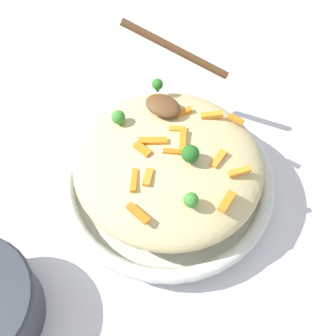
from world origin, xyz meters
TOP-DOWN VIEW (x-y plane):
  - ground_plane at (0.00, 0.00)m, footprint 2.40×2.40m
  - serving_bowl at (0.00, 0.00)m, footprint 0.33×0.33m
  - pasta_mound at (0.00, 0.00)m, footprint 0.28×0.28m
  - carrot_piece_0 at (-0.07, -0.02)m, footprint 0.01×0.03m
  - carrot_piece_1 at (0.03, -0.00)m, footprint 0.04×0.03m
  - carrot_piece_2 at (0.03, 0.02)m, footprint 0.03×0.02m
  - carrot_piece_3 at (-0.01, 0.00)m, footprint 0.03×0.02m
  - carrot_piece_4 at (-0.10, -0.02)m, footprint 0.03×0.03m
  - carrot_piece_5 at (-0.02, -0.09)m, footprint 0.03×0.03m
  - carrot_piece_6 at (0.02, -0.07)m, footprint 0.02×0.03m
  - carrot_piece_7 at (-0.00, 0.05)m, footprint 0.02×0.03m
  - carrot_piece_8 at (-0.02, 0.10)m, footprint 0.04×0.02m
  - carrot_piece_9 at (0.01, 0.07)m, footprint 0.02×0.03m
  - carrot_piece_10 at (-0.01, -0.02)m, footprint 0.03×0.04m
  - carrot_piece_11 at (-0.06, -0.10)m, footprint 0.03×0.01m
  - carrot_piece_12 at (0.01, -0.04)m, footprint 0.02×0.02m
  - carrot_piece_13 at (-0.11, 0.03)m, footprint 0.01×0.03m
  - broccoli_floret_0 at (-0.07, 0.06)m, footprint 0.02×0.02m
  - broccoli_floret_1 at (0.09, -0.01)m, footprint 0.02×0.02m
  - broccoli_floret_2 at (-0.04, 0.00)m, footprint 0.03×0.03m
  - broccoli_floret_3 at (0.07, -0.09)m, footprint 0.02×0.02m
  - serving_spoon at (0.05, -0.09)m, footprint 0.17×0.13m

SIDE VIEW (x-z plane):
  - ground_plane at x=0.00m, z-range 0.00..0.00m
  - serving_bowl at x=0.00m, z-range 0.00..0.05m
  - pasta_mound at x=0.00m, z-range 0.04..0.12m
  - carrot_piece_11 at x=-0.06m, z-range 0.11..0.12m
  - carrot_piece_8 at x=-0.02m, z-range 0.11..0.12m
  - carrot_piece_13 at x=-0.11m, z-range 0.11..0.12m
  - carrot_piece_4 at x=-0.10m, z-range 0.11..0.12m
  - carrot_piece_5 at x=-0.02m, z-range 0.11..0.12m
  - carrot_piece_6 at x=0.02m, z-range 0.11..0.12m
  - carrot_piece_0 at x=-0.07m, z-range 0.12..0.12m
  - carrot_piece_9 at x=0.01m, z-range 0.12..0.12m
  - carrot_piece_7 at x=0.00m, z-range 0.12..0.12m
  - carrot_piece_12 at x=0.01m, z-range 0.12..0.12m
  - carrot_piece_2 at x=0.03m, z-range 0.12..0.13m
  - carrot_piece_1 at x=0.03m, z-range 0.12..0.13m
  - carrot_piece_3 at x=-0.01m, z-range 0.12..0.13m
  - carrot_piece_10 at x=-0.01m, z-range 0.12..0.13m
  - broccoli_floret_1 at x=0.09m, z-range 0.11..0.14m
  - broccoli_floret_3 at x=0.07m, z-range 0.12..0.14m
  - broccoli_floret_0 at x=-0.07m, z-range 0.12..0.14m
  - broccoli_floret_2 at x=-0.04m, z-range 0.12..0.15m
  - serving_spoon at x=0.05m, z-range 0.10..0.19m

